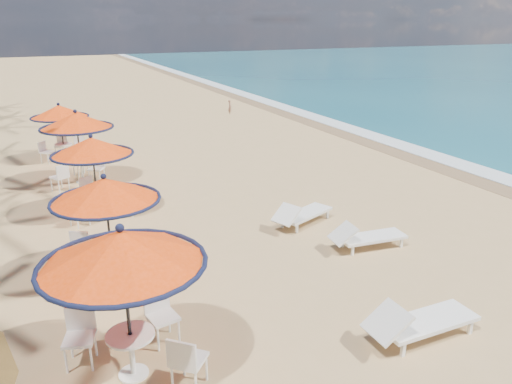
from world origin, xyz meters
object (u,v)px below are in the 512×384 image
station_0 (126,266)px  lounger_far (301,214)px  station_4 (60,118)px  station_1 (102,200)px  station_2 (93,156)px  station_3 (77,130)px  lounger_near (418,321)px  lounger_mid (365,236)px

station_0 → lounger_far: (5.54, 4.30, -1.61)m
station_4 → lounger_far: 11.58m
station_0 → station_1: bearing=87.5°
station_2 → station_4: 6.93m
station_3 → lounger_near: station_3 is taller
station_4 → lounger_near: (4.71, -15.65, -1.36)m
station_0 → station_4: (0.11, 14.43, -0.22)m
station_1 → station_4: size_ratio=1.03×
station_0 → lounger_mid: station_0 is taller
lounger_far → lounger_near: bearing=-119.8°
lounger_near → lounger_far: (0.72, 5.51, -0.03)m
station_1 → station_0: bearing=-92.5°
station_2 → lounger_near: size_ratio=1.10×
station_2 → lounger_far: (5.05, -3.22, -1.44)m
station_0 → station_3: 10.98m
lounger_far → station_1: bearing=166.9°
lounger_mid → station_4: bearing=122.7°
lounger_near → station_1: bearing=135.2°
station_3 → station_1: bearing=-92.0°
lounger_near → lounger_far: size_ratio=1.04×
lounger_near → lounger_mid: (1.44, 3.52, -0.04)m
station_4 → lounger_near: size_ratio=1.07×
station_3 → station_4: size_ratio=1.10×
station_2 → lounger_near: (4.33, -8.73, -1.41)m
lounger_mid → station_3: bearing=129.9°
station_4 → station_2: bearing=-86.9°
station_1 → station_2: station_1 is taller
lounger_near → lounger_far: bearing=82.5°
station_4 → lounger_far: (5.43, -10.14, -1.39)m
station_4 → lounger_far: bearing=-61.8°
station_3 → station_2: bearing=-88.8°
station_2 → station_3: 3.46m
station_1 → station_3: 7.55m
station_0 → station_4: station_0 is taller
station_2 → lounger_far: size_ratio=1.15×
station_1 → station_4: station_1 is taller
station_1 → lounger_far: bearing=9.2°
lounger_mid → station_0: bearing=-154.0°
station_0 → station_1: (0.15, 3.43, -0.09)m
station_2 → lounger_mid: bearing=-42.1°
station_1 → lounger_far: (5.39, 0.87, -1.52)m
station_3 → lounger_near: size_ratio=1.18×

